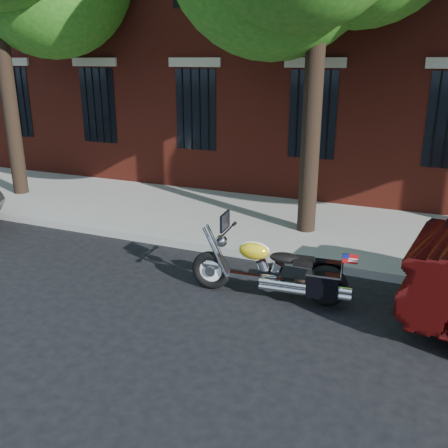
% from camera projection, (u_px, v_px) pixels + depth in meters
% --- Properties ---
extents(ground, '(120.00, 120.00, 0.00)m').
position_uv_depth(ground, '(227.00, 290.00, 7.78)').
color(ground, black).
rests_on(ground, ground).
extents(curb, '(40.00, 0.16, 0.15)m').
position_uv_depth(curb, '(257.00, 255.00, 8.96)').
color(curb, gray).
rests_on(curb, ground).
extents(sidewalk, '(40.00, 3.60, 0.15)m').
position_uv_depth(sidewalk, '(287.00, 225.00, 10.60)').
color(sidewalk, gray).
rests_on(sidewalk, ground).
extents(motorcycle, '(2.52, 0.82, 1.26)m').
position_uv_depth(motorcycle, '(275.00, 272.00, 7.38)').
color(motorcycle, black).
rests_on(motorcycle, ground).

